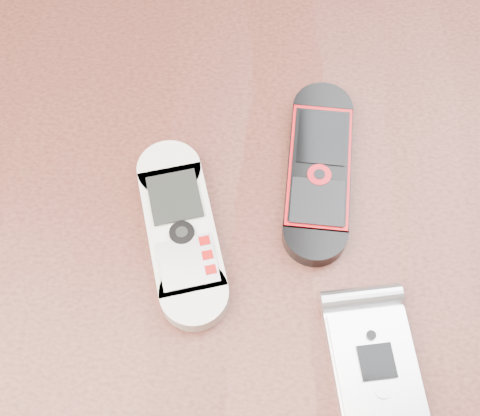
{
  "coord_description": "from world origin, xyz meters",
  "views": [
    {
      "loc": [
        0.01,
        -0.2,
        1.17
      ],
      "look_at": [
        0.01,
        0.0,
        0.76
      ],
      "focal_mm": 50.0,
      "sensor_mm": 36.0,
      "label": 1
    }
  ],
  "objects_px": {
    "table": "(234,269)",
    "motorola_razr": "(376,369)",
    "nokia_black_red": "(319,169)",
    "nokia_white": "(181,231)"
  },
  "relations": [
    {
      "from": "nokia_black_red",
      "to": "motorola_razr",
      "type": "bearing_deg",
      "value": -73.01
    },
    {
      "from": "table",
      "to": "motorola_razr",
      "type": "bearing_deg",
      "value": -49.2
    },
    {
      "from": "table",
      "to": "nokia_white",
      "type": "bearing_deg",
      "value": -153.17
    },
    {
      "from": "nokia_black_red",
      "to": "motorola_razr",
      "type": "xyz_separation_m",
      "value": [
        0.03,
        -0.14,
        0.0
      ]
    },
    {
      "from": "table",
      "to": "motorola_razr",
      "type": "distance_m",
      "value": 0.18
    },
    {
      "from": "table",
      "to": "nokia_white",
      "type": "height_order",
      "value": "nokia_white"
    },
    {
      "from": "nokia_white",
      "to": "motorola_razr",
      "type": "height_order",
      "value": "same"
    },
    {
      "from": "nokia_black_red",
      "to": "motorola_razr",
      "type": "relative_size",
      "value": 1.43
    },
    {
      "from": "nokia_white",
      "to": "nokia_black_red",
      "type": "relative_size",
      "value": 0.96
    },
    {
      "from": "table",
      "to": "nokia_black_red",
      "type": "distance_m",
      "value": 0.13
    }
  ]
}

